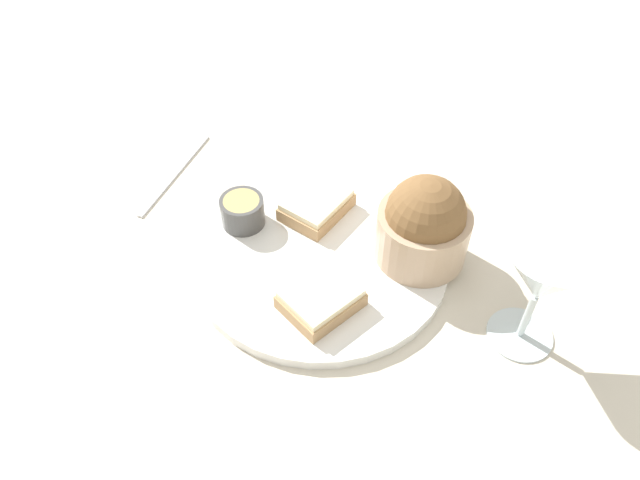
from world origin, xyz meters
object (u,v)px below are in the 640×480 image
at_px(sauce_ramekin, 242,210).
at_px(fork, 175,173).
at_px(salad_bowl, 424,225).
at_px(cheese_toast_near, 317,205).
at_px(wine_glass, 543,278).
at_px(cheese_toast_far, 321,299).

relative_size(sauce_ramekin, fork, 0.31).
bearing_deg(fork, salad_bowl, -78.69).
bearing_deg(sauce_ramekin, salad_bowl, -66.11).
height_order(cheese_toast_near, wine_glass, wine_glass).
bearing_deg(cheese_toast_far, fork, 78.17).
xyz_separation_m(sauce_ramekin, fork, (0.02, 0.15, -0.03)).
xyz_separation_m(cheese_toast_far, fork, (0.06, 0.30, -0.02)).
bearing_deg(salad_bowl, cheese_toast_near, 97.89).
height_order(salad_bowl, cheese_toast_near, salad_bowl).
bearing_deg(wine_glass, fork, 95.30).
distance_m(sauce_ramekin, cheese_toast_far, 0.16).
xyz_separation_m(salad_bowl, fork, (-0.07, 0.35, -0.06)).
bearing_deg(sauce_ramekin, fork, 82.51).
bearing_deg(salad_bowl, cheese_toast_far, 161.38).
relative_size(salad_bowl, sauce_ramekin, 2.05).
relative_size(sauce_ramekin, cheese_toast_near, 0.64).
distance_m(salad_bowl, cheese_toast_far, 0.15).
height_order(sauce_ramekin, cheese_toast_near, sauce_ramekin).
xyz_separation_m(salad_bowl, cheese_toast_far, (-0.13, 0.04, -0.04)).
relative_size(salad_bowl, cheese_toast_far, 1.21).
xyz_separation_m(salad_bowl, cheese_toast_near, (-0.02, 0.14, -0.04)).
xyz_separation_m(cheese_toast_near, fork, (-0.05, 0.21, -0.02)).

